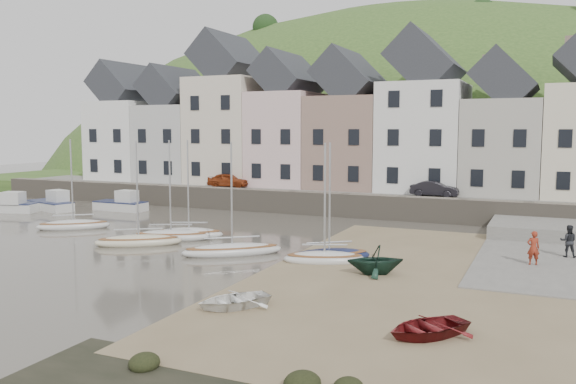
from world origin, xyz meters
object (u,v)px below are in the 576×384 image
at_px(rowboat_white, 233,300).
at_px(car_right, 434,189).
at_px(person_red, 533,248).
at_px(rowboat_red, 427,327).
at_px(rowboat_green, 375,260).
at_px(person_dark, 568,241).
at_px(car_left, 228,180).
at_px(sailboat_0, 74,225).

height_order(rowboat_white, car_right, car_right).
bearing_deg(person_red, rowboat_red, 59.09).
relative_size(rowboat_green, person_dark, 1.55).
distance_m(person_dark, car_left, 29.84).
xyz_separation_m(rowboat_white, person_dark, (11.78, 14.64, 0.61)).
relative_size(sailboat_0, person_red, 3.75).
distance_m(sailboat_0, person_red, 28.96).
bearing_deg(car_left, rowboat_red, -148.17).
bearing_deg(rowboat_green, rowboat_red, -1.01).
xyz_separation_m(rowboat_green, car_left, (-18.96, 19.57, 1.48)).
relative_size(rowboat_red, person_dark, 1.77).
relative_size(rowboat_red, person_red, 1.78).
bearing_deg(car_left, car_right, -98.35).
xyz_separation_m(person_red, car_right, (-7.47, 14.78, 1.23)).
bearing_deg(rowboat_green, car_left, -164.18).
bearing_deg(car_right, rowboat_white, 173.98).
distance_m(sailboat_0, person_dark, 30.75).
bearing_deg(rowboat_red, rowboat_green, 156.20).
relative_size(rowboat_white, car_right, 0.79).
bearing_deg(rowboat_green, rowboat_white, -54.22).
relative_size(sailboat_0, person_dark, 3.74).
distance_m(rowboat_green, car_right, 19.64).
bearing_deg(car_right, car_left, 89.70).
bearing_deg(rowboat_white, person_dark, 87.87).
bearing_deg(car_left, rowboat_white, -158.36).
height_order(sailboat_0, person_dark, sailboat_0).
distance_m(sailboat_0, rowboat_green, 22.69).
xyz_separation_m(rowboat_white, rowboat_red, (7.31, -0.17, 0.01)).
distance_m(sailboat_0, rowboat_white, 21.98).
bearing_deg(rowboat_white, car_left, 156.67).
bearing_deg(rowboat_white, person_red, 86.43).
bearing_deg(person_red, rowboat_green, 18.03).
bearing_deg(sailboat_0, person_red, 1.16).
relative_size(rowboat_red, car_right, 0.83).
distance_m(rowboat_white, person_dark, 18.81).
distance_m(rowboat_green, rowboat_red, 8.31).
bearing_deg(sailboat_0, rowboat_green, -10.68).
bearing_deg(person_red, person_dark, -139.23).
height_order(rowboat_white, rowboat_green, rowboat_green).
relative_size(rowboat_green, car_left, 0.71).
distance_m(rowboat_white, rowboat_green, 8.03).
height_order(rowboat_white, person_dark, person_dark).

